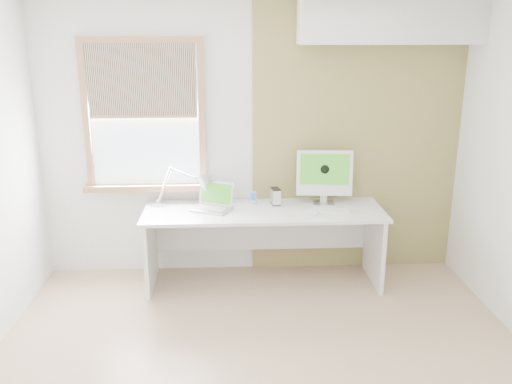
{
  "coord_description": "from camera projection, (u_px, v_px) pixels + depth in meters",
  "views": [
    {
      "loc": [
        -0.22,
        -3.26,
        2.28
      ],
      "look_at": [
        0.0,
        1.05,
        1.0
      ],
      "focal_mm": 37.53,
      "sensor_mm": 36.0,
      "label": 1
    }
  ],
  "objects": [
    {
      "name": "desk_lamp",
      "position": [
        196.0,
        186.0,
        4.96
      ],
      "size": [
        0.64,
        0.28,
        0.37
      ],
      "color": "silver",
      "rests_on": "desk"
    },
    {
      "name": "desk",
      "position": [
        263.0,
        227.0,
        5.01
      ],
      "size": [
        2.2,
        0.7,
        0.73
      ],
      "color": "white",
      "rests_on": "room"
    },
    {
      "name": "window",
      "position": [
        144.0,
        117.0,
        4.93
      ],
      "size": [
        1.2,
        0.14,
        1.42
      ],
      "color": "#AD7956",
      "rests_on": "room"
    },
    {
      "name": "mouse",
      "position": [
        316.0,
        213.0,
        4.77
      ],
      "size": [
        0.08,
        0.11,
        0.03
      ],
      "primitive_type": "ellipsoid",
      "rotation": [
        0.0,
        0.0,
        -0.31
      ],
      "color": "white",
      "rests_on": "desk"
    },
    {
      "name": "room",
      "position": [
        265.0,
        194.0,
        3.41
      ],
      "size": [
        4.04,
        3.54,
        2.64
      ],
      "color": "tan",
      "rests_on": "ground"
    },
    {
      "name": "laptop",
      "position": [
        213.0,
        202.0,
        4.92
      ],
      "size": [
        0.43,
        0.39,
        0.24
      ],
      "color": "silver",
      "rests_on": "desk"
    },
    {
      "name": "accent_wall",
      "position": [
        356.0,
        140.0,
        5.13
      ],
      "size": [
        2.0,
        0.02,
        2.6
      ],
      "primitive_type": "cube",
      "color": "#978D47",
      "rests_on": "room"
    },
    {
      "name": "external_drive",
      "position": [
        276.0,
        196.0,
        5.04
      ],
      "size": [
        0.09,
        0.13,
        0.16
      ],
      "color": "silver",
      "rests_on": "desk"
    },
    {
      "name": "phone_dock",
      "position": [
        253.0,
        200.0,
        5.07
      ],
      "size": [
        0.07,
        0.07,
        0.12
      ],
      "color": "silver",
      "rests_on": "desk"
    },
    {
      "name": "keyboard",
      "position": [
        329.0,
        212.0,
        4.81
      ],
      "size": [
        0.42,
        0.14,
        0.02
      ],
      "color": "white",
      "rests_on": "desk"
    },
    {
      "name": "imac",
      "position": [
        324.0,
        174.0,
        5.01
      ],
      "size": [
        0.53,
        0.19,
        0.51
      ],
      "color": "silver",
      "rests_on": "desk"
    },
    {
      "name": "soffit",
      "position": [
        390.0,
        19.0,
        4.66
      ],
      "size": [
        1.6,
        0.4,
        0.42
      ],
      "primitive_type": "cube",
      "color": "white",
      "rests_on": "room"
    }
  ]
}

